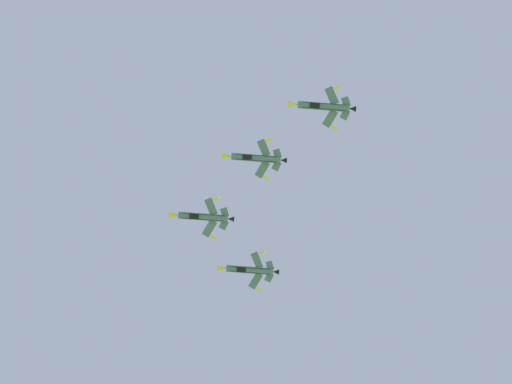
# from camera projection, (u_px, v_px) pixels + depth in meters

# --- Properties ---
(fighter_jet_lead) EXTENTS (15.94, 10.20, 4.64)m
(fighter_jet_lead) POSITION_uv_depth(u_px,v_px,m) (202.00, 217.00, 160.22)
(fighter_jet_lead) COLOR #4C5666
(fighter_jet_left_wing) EXTENTS (15.94, 10.15, 4.70)m
(fighter_jet_left_wing) POSITION_uv_depth(u_px,v_px,m) (255.00, 158.00, 160.97)
(fighter_jet_left_wing) COLOR #4C5666
(fighter_jet_right_wing) EXTENTS (15.94, 10.28, 4.50)m
(fighter_jet_right_wing) POSITION_uv_depth(u_px,v_px,m) (249.00, 270.00, 168.74)
(fighter_jet_right_wing) COLOR #4C5666
(fighter_jet_left_outer) EXTENTS (15.94, 10.30, 4.46)m
(fighter_jet_left_outer) POSITION_uv_depth(u_px,v_px,m) (322.00, 106.00, 153.65)
(fighter_jet_left_outer) COLOR #4C5666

